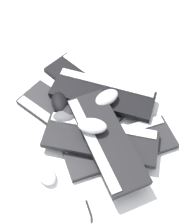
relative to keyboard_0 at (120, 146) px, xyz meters
name	(u,v)px	position (x,y,z in m)	size (l,w,h in m)	color
ground_plane	(105,127)	(-0.11, 0.03, -0.01)	(3.20, 3.20, 0.00)	white
keyboard_0	(120,146)	(0.00, 0.00, 0.00)	(0.31, 0.46, 0.03)	#232326
keyboard_1	(89,86)	(-0.31, 0.12, 0.00)	(0.45, 0.17, 0.03)	black
keyboard_2	(65,118)	(-0.25, -0.07, 0.00)	(0.46, 0.21, 0.03)	#232326
keyboard_3	(103,94)	(-0.22, 0.12, 0.03)	(0.46, 0.34, 0.03)	black
keyboard_4	(101,139)	(-0.06, -0.04, 0.03)	(0.45, 0.37, 0.03)	black
keyboard_5	(106,139)	(-0.04, -0.04, 0.06)	(0.46, 0.29, 0.03)	black
mouse_0	(64,118)	(-0.23, -0.09, 0.04)	(0.11, 0.07, 0.04)	#4C4C51
mouse_1	(70,113)	(-0.23, -0.05, 0.04)	(0.11, 0.07, 0.04)	black
mouse_2	(59,102)	(-0.30, -0.05, 0.04)	(0.11, 0.07, 0.04)	black
mouse_3	(45,173)	(-0.11, -0.28, 0.01)	(0.11, 0.07, 0.04)	silver
mouse_5	(92,126)	(-0.10, -0.06, 0.10)	(0.11, 0.07, 0.04)	#B7B7BC
mouse_6	(107,98)	(-0.17, 0.09, 0.07)	(0.11, 0.07, 0.04)	#B7B7BC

